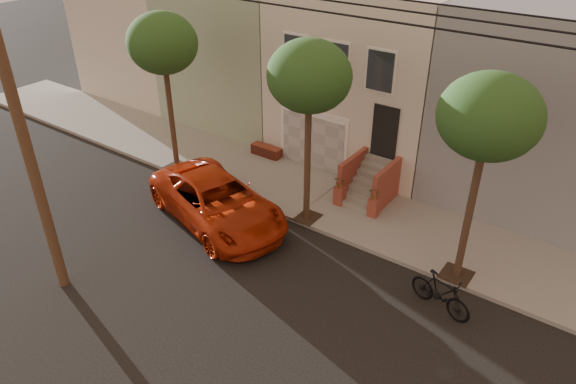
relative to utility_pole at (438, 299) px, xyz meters
The scene contains 9 objects.
ground 10.06m from the utility_pole, 158.20° to the left, with size 90.00×90.00×0.00m, color black.
sidewalk 12.78m from the utility_pole, 133.10° to the left, with size 40.00×3.70×0.15m, color gray.
house_row 16.53m from the utility_pole, 119.07° to the left, with size 33.10×11.70×7.00m.
tree_left 15.25m from the utility_pole, 152.26° to the left, with size 2.70×2.57×6.30m.
tree_mid 9.97m from the utility_pole, 134.59° to the left, with size 2.70×2.57×6.30m.
tree_right 7.26m from the utility_pole, 101.93° to the left, with size 2.70×2.57×6.30m.
utility_pole is the anchor object (origin of this frame).
pickup_truck 11.69m from the utility_pole, 151.19° to the left, with size 2.73×5.92×1.65m, color #AC260A.
motorcycle 7.32m from the utility_pole, 104.59° to the left, with size 0.55×1.95×1.17m, color black.
Camera 1 is at (9.62, -9.23, 10.48)m, focal length 32.92 mm.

